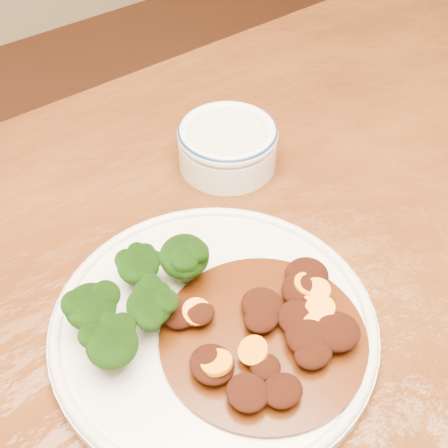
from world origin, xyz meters
TOP-DOWN VIEW (x-y plane):
  - dining_table at (0.00, 0.00)m, footprint 1.51×0.92m
  - dinner_plate at (-0.01, 0.02)m, footprint 0.30×0.30m
  - broccoli_florets at (-0.06, 0.07)m, footprint 0.15×0.10m
  - mince_stew at (0.02, -0.02)m, footprint 0.19×0.19m
  - dip_bowl at (0.14, 0.21)m, footprint 0.12×0.12m

SIDE VIEW (x-z plane):
  - dining_table at x=0.00m, z-range 0.30..1.05m
  - dinner_plate at x=-0.01m, z-range 0.75..0.77m
  - mince_stew at x=0.02m, z-range 0.76..0.79m
  - dip_bowl at x=0.14m, z-range 0.75..0.81m
  - broccoli_florets at x=-0.06m, z-range 0.77..0.82m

